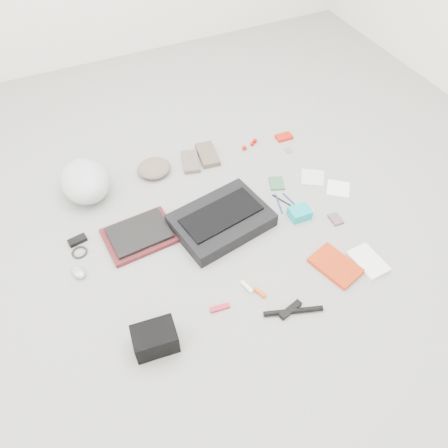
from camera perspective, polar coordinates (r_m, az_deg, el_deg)
name	(u,v)px	position (r m, az deg, el deg)	size (l,w,h in m)	color
ground_plane	(224,230)	(2.31, 0.00, -0.81)	(4.00, 4.00, 0.00)	gray
messenger_bag	(221,220)	(2.30, -0.34, 0.47)	(0.49, 0.35, 0.08)	black
bag_flap	(221,215)	(2.27, -0.34, 1.24)	(0.42, 0.19, 0.01)	black
laptop_sleeve	(140,236)	(2.31, -10.93, -1.49)	(0.35, 0.27, 0.02)	#58191E
laptop	(139,233)	(2.30, -11.01, -1.14)	(0.30, 0.22, 0.02)	black
bike_helmet	(85,181)	(2.54, -17.71, 5.36)	(0.26, 0.33, 0.20)	silver
beanie	(154,168)	(2.63, -9.12, 7.22)	(0.20, 0.19, 0.07)	#796252
mitten_left	(191,162)	(2.68, -4.37, 8.11)	(0.09, 0.19, 0.03)	#6B5D50
mitten_right	(208,155)	(2.72, -2.16, 9.05)	(0.11, 0.21, 0.03)	brown
power_brick	(77,240)	(2.37, -18.60, -2.04)	(0.09, 0.04, 0.03)	black
cable_coil	(80,252)	(2.33, -18.35, -3.51)	(0.08, 0.08, 0.01)	black
mouse	(78,272)	(2.24, -18.49, -5.98)	(0.05, 0.09, 0.03)	#9A9BA7
camera_bag	(155,339)	(1.93, -8.99, -14.59)	(0.18, 0.13, 0.12)	black
multitool	(220,308)	(2.04, -0.57, -10.89)	(0.09, 0.03, 0.01)	maroon
toiletry_tube_white	(247,287)	(2.09, 3.01, -8.17)	(0.02, 0.02, 0.07)	white
toiletry_tube_orange	(260,293)	(2.08, 4.71, -8.92)	(0.02, 0.02, 0.07)	#E0420B
u_lock	(290,310)	(2.05, 8.67, -11.01)	(0.12, 0.03, 0.02)	black
bike_pump	(293,311)	(2.05, 9.03, -11.18)	(0.03, 0.03, 0.27)	black
book_red	(335,266)	(2.22, 14.34, -5.30)	(0.16, 0.24, 0.02)	red
book_white	(368,261)	(2.29, 18.31, -4.66)	(0.13, 0.19, 0.02)	white
notepad	(277,183)	(2.56, 6.88, 5.30)	(0.08, 0.11, 0.01)	#326040
pen_blue	(279,203)	(2.45, 7.18, 2.69)	(0.01, 0.01, 0.15)	navy
pen_black	(283,201)	(2.47, 7.73, 2.98)	(0.01, 0.01, 0.15)	black
pen_navy	(291,201)	(2.48, 8.70, 3.04)	(0.01, 0.01, 0.13)	navy
accordion_wallet	(300,213)	(2.39, 9.86, 1.43)	(0.11, 0.09, 0.05)	#0AB0B4
card_deck	(336,219)	(2.43, 14.37, 0.62)	(0.06, 0.08, 0.02)	#734F5E
napkin_top	(313,178)	(2.64, 11.51, 5.97)	(0.13, 0.13, 0.01)	silver
napkin_bottom	(338,189)	(2.60, 14.69, 4.50)	(0.13, 0.13, 0.01)	white
lollipop_a	(244,148)	(2.77, 2.69, 9.90)	(0.03, 0.03, 0.03)	#BA0A01
lollipop_b	(252,144)	(2.81, 3.69, 10.41)	(0.02, 0.02, 0.02)	#A6090A
lollipop_c	(255,141)	(2.83, 4.04, 10.79)	(0.03, 0.03, 0.03)	#B90500
altoids_tin	(284,137)	(2.89, 7.83, 11.20)	(0.10, 0.06, 0.02)	red
stamp_sheet	(289,150)	(2.80, 8.42, 9.49)	(0.04, 0.05, 0.00)	gray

